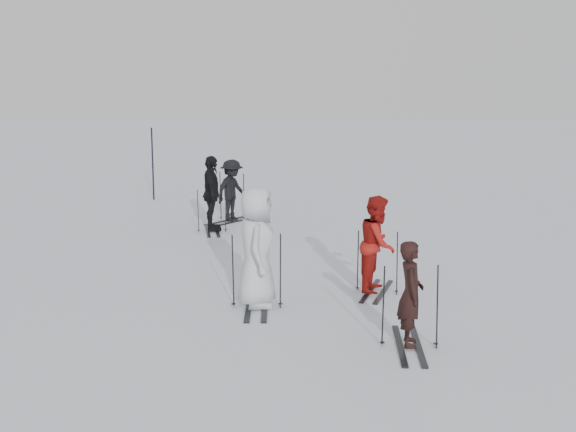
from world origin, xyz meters
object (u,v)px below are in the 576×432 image
at_px(skier_red, 378,245).
at_px(skier_uphill_left, 212,195).
at_px(skier_uphill_far, 232,191).
at_px(skier_near_dark, 411,295).
at_px(skier_grey, 257,249).
at_px(piste_marker, 153,164).

distance_m(skier_red, skier_uphill_left, 6.34).
distance_m(skier_uphill_left, skier_uphill_far, 1.44).
height_order(skier_near_dark, skier_grey, skier_grey).
xyz_separation_m(skier_red, skier_grey, (-2.07, -0.93, 0.14)).
relative_size(skier_grey, skier_uphill_far, 1.22).
bearing_deg(skier_uphill_left, piste_marker, 16.51).
bearing_deg(skier_near_dark, skier_grey, 54.25).
bearing_deg(skier_uphill_left, skier_near_dark, -164.65).
height_order(skier_red, skier_grey, skier_grey).
distance_m(skier_red, skier_grey, 2.28).
bearing_deg(skier_uphill_far, piste_marker, 75.25).
bearing_deg(skier_red, skier_uphill_left, 51.34).
bearing_deg(piste_marker, skier_red, -58.39).
bearing_deg(skier_grey, skier_red, -68.13).
relative_size(skier_red, piste_marker, 0.75).
distance_m(skier_near_dark, skier_red, 2.70).
bearing_deg(skier_red, skier_uphill_far, 42.81).
height_order(skier_uphill_left, piste_marker, piste_marker).
height_order(skier_near_dark, piste_marker, piste_marker).
relative_size(skier_red, skier_uphill_far, 1.05).
height_order(skier_uphill_far, piste_marker, piste_marker).
height_order(skier_red, piste_marker, piste_marker).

